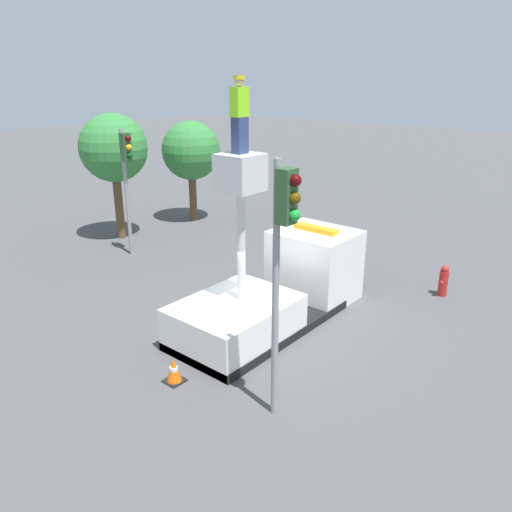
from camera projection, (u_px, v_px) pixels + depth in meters
name	position (u px, v px, depth m)	size (l,w,h in m)	color
ground_plane	(260.00, 327.00, 14.05)	(120.00, 120.00, 0.00)	#4C4C4F
bucket_truck	(278.00, 289.00, 14.33)	(6.37, 2.44, 4.94)	black
worker	(240.00, 115.00, 11.51)	(0.40, 0.26, 1.75)	navy
traffic_light_pole	(282.00, 244.00, 9.15)	(0.34, 0.57, 5.32)	gray
traffic_light_across	(127.00, 167.00, 18.56)	(0.34, 0.57, 4.87)	gray
fire_hydrant	(443.00, 281.00, 15.93)	(0.53, 0.29, 1.03)	#B2231E
traffic_cone_rear	(174.00, 370.00, 11.47)	(0.44, 0.44, 0.62)	black
tree_left_bg	(191.00, 151.00, 23.37)	(2.73, 2.73, 4.74)	brown
tree_right_bg	(114.00, 149.00, 20.57)	(2.80, 2.80, 5.28)	brown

